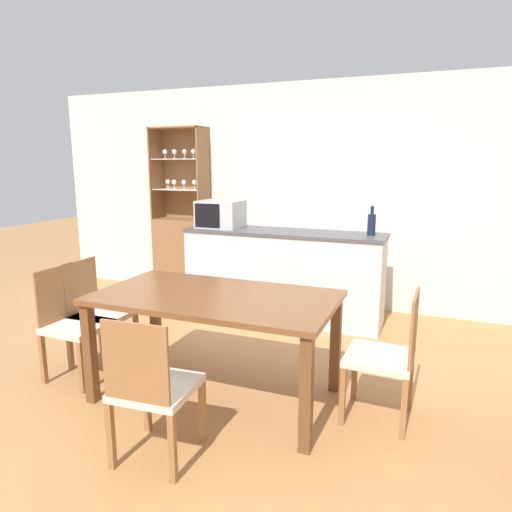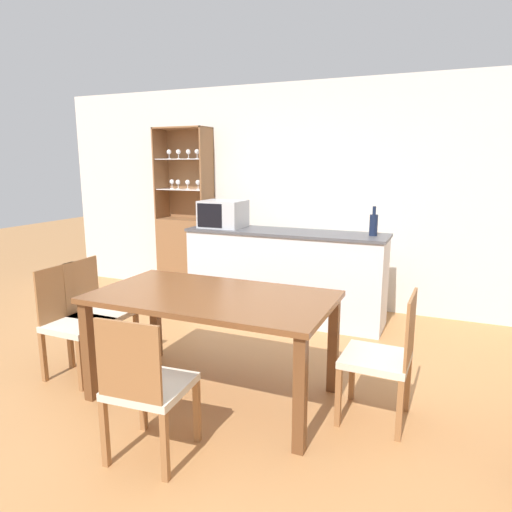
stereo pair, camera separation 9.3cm
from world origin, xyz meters
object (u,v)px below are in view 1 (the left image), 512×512
(display_cabinet, at_px, (182,244))
(dining_chair_head_near, at_px, (153,388))
(dining_chair_side_right_far, at_px, (387,356))
(dining_chair_side_left_near, at_px, (73,324))
(dining_table, at_px, (215,307))
(wine_bottle, at_px, (372,224))
(dining_chair_side_left_far, at_px, (98,313))
(microwave, at_px, (221,214))

(display_cabinet, bearing_deg, dining_chair_head_near, -62.14)
(dining_chair_side_right_far, xyz_separation_m, dining_chair_head_near, (-1.15, -0.92, 0.00))
(dining_chair_head_near, height_order, dining_chair_side_left_near, same)
(dining_table, distance_m, dining_chair_head_near, 0.81)
(display_cabinet, bearing_deg, dining_table, -54.68)
(dining_chair_side_left_near, height_order, wine_bottle, wine_bottle)
(dining_chair_head_near, bearing_deg, dining_chair_side_right_far, 34.53)
(dining_table, height_order, dining_chair_side_right_far, dining_chair_side_right_far)
(dining_chair_side_right_far, height_order, dining_chair_side_left_near, same)
(display_cabinet, distance_m, dining_chair_side_left_near, 2.46)
(dining_chair_side_left_far, bearing_deg, dining_table, 81.81)
(dining_chair_side_left_far, distance_m, dining_chair_side_left_near, 0.27)
(dining_chair_side_right_far, bearing_deg, display_cabinet, 54.25)
(dining_table, relative_size, microwave, 3.61)
(dining_chair_head_near, bearing_deg, dining_table, 86.30)
(microwave, bearing_deg, dining_chair_side_left_far, -101.49)
(dining_chair_side_left_near, bearing_deg, wine_bottle, 135.91)
(dining_chair_head_near, distance_m, dining_chair_side_left_near, 1.33)
(dining_chair_side_left_near, bearing_deg, dining_chair_side_right_far, 97.63)
(dining_chair_side_left_near, xyz_separation_m, microwave, (0.34, 1.92, 0.66))
(dining_chair_side_left_near, bearing_deg, display_cabinet, -168.38)
(dining_chair_side_right_far, height_order, wine_bottle, wine_bottle)
(dining_chair_side_right_far, height_order, dining_chair_head_near, same)
(dining_chair_side_right_far, relative_size, wine_bottle, 3.01)
(dining_table, height_order, dining_chair_side_left_far, dining_chair_side_left_far)
(dining_chair_side_left_far, relative_size, microwave, 1.88)
(dining_chair_side_right_far, bearing_deg, wine_bottle, 13.78)
(dining_chair_side_right_far, bearing_deg, dining_table, 98.63)
(dining_chair_head_near, bearing_deg, microwave, 103.89)
(dining_table, bearing_deg, display_cabinet, 125.32)
(dining_chair_head_near, xyz_separation_m, dining_chair_side_left_near, (-1.16, 0.64, 0.00))
(dining_chair_side_left_far, xyz_separation_m, dining_chair_side_left_near, (-0.00, -0.27, 0.00))
(dining_chair_side_left_far, xyz_separation_m, dining_chair_side_right_far, (2.31, -0.00, 0.00))
(display_cabinet, height_order, dining_chair_head_near, display_cabinet)
(dining_table, height_order, microwave, microwave)
(dining_table, distance_m, microwave, 2.01)
(dining_table, relative_size, dining_chair_side_left_far, 1.92)
(display_cabinet, xyz_separation_m, microwave, (0.79, -0.49, 0.46))
(dining_table, bearing_deg, dining_chair_side_right_far, 6.69)
(dining_chair_side_left_far, distance_m, dining_chair_side_right_far, 2.31)
(dining_chair_side_right_far, xyz_separation_m, microwave, (-1.98, 1.65, 0.66))
(dining_chair_side_left_far, height_order, dining_chair_side_right_far, same)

